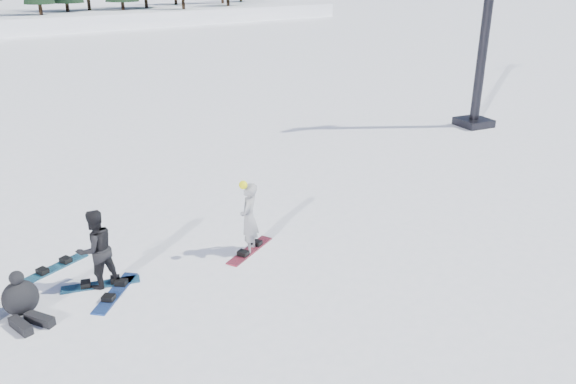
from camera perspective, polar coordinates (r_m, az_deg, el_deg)
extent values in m
plane|color=white|center=(11.63, -2.34, -8.45)|extent=(420.00, 420.00, 0.00)
ellipsoid|color=white|center=(226.10, -7.06, 16.73)|extent=(156.00, 120.00, 50.40)
ellipsoid|color=white|center=(172.31, -15.60, 15.05)|extent=(117.00, 90.00, 45.00)
cylinder|color=black|center=(22.96, 19.48, 15.86)|extent=(0.35, 0.35, 7.85)
cube|color=black|center=(23.59, 18.33, 6.74)|extent=(1.41, 1.41, 0.29)
imported|color=#AEADB3|center=(12.21, -3.98, -2.67)|extent=(0.70, 0.67, 1.61)
sphere|color=#F6F00C|center=(11.69, -4.58, 0.72)|extent=(0.18, 0.18, 0.18)
imported|color=black|center=(11.51, -18.94, -5.50)|extent=(0.86, 0.72, 1.61)
ellipsoid|color=black|center=(11.32, -25.53, -9.67)|extent=(0.78, 0.73, 0.67)
sphere|color=black|center=(11.13, -25.88, -7.85)|extent=(0.25, 0.25, 0.25)
cube|color=black|center=(11.07, -23.91, -11.74)|extent=(0.43, 0.59, 0.17)
cube|color=black|center=(11.03, -25.52, -12.17)|extent=(0.29, 0.61, 0.17)
cube|color=#A02235|center=(12.56, -3.89, -5.95)|extent=(1.48, 0.87, 0.03)
cube|color=#195F8A|center=(11.88, -18.47, -8.89)|extent=(1.51, 0.77, 0.03)
cube|color=navy|center=(11.52, -17.13, -9.75)|extent=(1.28, 1.23, 0.03)
cube|color=#186487|center=(12.82, -22.61, -7.14)|extent=(1.51, 0.76, 0.03)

